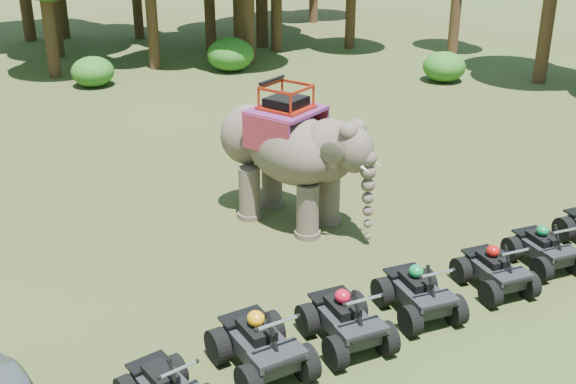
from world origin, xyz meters
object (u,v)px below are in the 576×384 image
atv_2 (346,313)px  atv_5 (545,243)px  atv_0 (165,381)px  elephant (289,154)px  atv_4 (496,264)px  atv_3 (419,286)px  atv_1 (261,337)px

atv_2 → atv_5: (5.47, 0.14, -0.07)m
atv_0 → atv_2: atv_2 is taller
elephant → atv_4: size_ratio=2.66×
elephant → atv_4: (1.95, -5.13, -1.19)m
atv_3 → atv_2: bearing=-168.5°
atv_0 → atv_2: bearing=-6.3°
atv_2 → atv_1: bearing=-177.3°
atv_1 → atv_2: size_ratio=1.05×
atv_2 → atv_5: atv_2 is taller
atv_0 → atv_5: atv_5 is taller
atv_1 → atv_2: bearing=-3.0°
atv_0 → atv_5: (9.04, 0.17, 0.00)m
atv_0 → atv_3: size_ratio=0.91×
atv_3 → atv_4: 2.00m
atv_0 → atv_3: bearing=-5.7°
atv_1 → atv_5: atv_1 is taller
atv_1 → atv_2: (1.74, -0.11, -0.03)m
elephant → atv_3: (-0.04, -5.04, -1.16)m
atv_2 → elephant: bearing=76.4°
atv_3 → atv_5: 3.67m
atv_2 → atv_4: size_ratio=1.10×
atv_5 → atv_3: bearing=-169.7°
atv_2 → atv_4: (3.79, -0.02, -0.06)m
atv_1 → atv_5: 7.21m
atv_5 → atv_4: bearing=-165.5°
elephant → atv_0: elephant is taller
atv_1 → atv_4: (5.53, -0.12, -0.09)m
atv_2 → atv_5: 5.47m
atv_1 → atv_3: (3.54, -0.04, -0.05)m
atv_1 → atv_2: atv_1 is taller
atv_1 → atv_4: size_ratio=1.16×
atv_0 → atv_1: bearing=-2.6°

